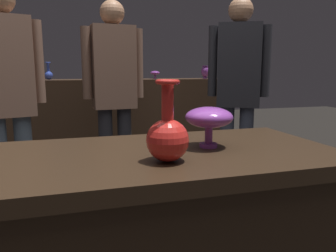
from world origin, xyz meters
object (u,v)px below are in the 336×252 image
shelf_vase_right (155,73)px  visitor_center_back (114,89)px  visitor_near_left (7,93)px  shelf_vase_left (49,74)px  visitor_near_right (238,87)px  shelf_vase_center (104,70)px  vase_centerpiece (168,136)px  vase_tall_behind (209,118)px  shelf_vase_far_right (205,72)px

shelf_vase_right → visitor_center_back: bearing=-124.1°
visitor_near_left → shelf_vase_right: bearing=-155.2°
shelf_vase_right → visitor_center_back: (-0.52, -0.77, -0.11)m
shelf_vase_left → visitor_near_right: bearing=-35.6°
shelf_vase_right → shelf_vase_left: bearing=179.3°
shelf_vase_right → visitor_near_right: (0.41, -1.02, -0.10)m
shelf_vase_center → visitor_near_right: bearing=-47.1°
vase_centerpiece → vase_tall_behind: vase_centerpiece is taller
vase_tall_behind → visitor_center_back: (-0.16, 1.47, 0.03)m
shelf_vase_far_right → visitor_near_right: bearing=-96.9°
vase_centerpiece → visitor_near_right: size_ratio=0.16×
vase_centerpiece → visitor_center_back: visitor_center_back is taller
shelf_vase_far_right → visitor_center_back: bearing=-146.9°
visitor_center_back → vase_centerpiece: bearing=84.1°
shelf_vase_far_right → vase_centerpiece: bearing=-115.3°
shelf_vase_left → shelf_vase_right: bearing=-0.7°
shelf_vase_center → visitor_center_back: (-0.00, -0.75, -0.14)m
shelf_vase_left → visitor_center_back: size_ratio=0.10×
visitor_near_right → visitor_near_left: bearing=27.8°
vase_tall_behind → visitor_center_back: visitor_center_back is taller
shelf_vase_far_right → vase_tall_behind: bearing=-112.3°
shelf_vase_far_right → visitor_near_right: size_ratio=0.08×
shelf_vase_left → visitor_near_left: 1.09m
shelf_vase_right → visitor_near_left: (-1.23, -1.05, -0.11)m
vase_tall_behind → shelf_vase_left: (-0.68, 2.25, 0.14)m
shelf_vase_center → shelf_vase_far_right: bearing=-3.6°
vase_centerpiece → visitor_center_back: size_ratio=0.16×
shelf_vase_far_right → visitor_center_back: visitor_center_back is taller
shelf_vase_right → visitor_near_left: bearing=-139.5°
shelf_vase_far_right → visitor_center_back: size_ratio=0.08×
shelf_vase_left → visitor_near_left: bearing=-100.1°
vase_tall_behind → visitor_near_left: 1.47m
shelf_vase_left → shelf_vase_right: 1.04m
vase_tall_behind → shelf_vase_center: size_ratio=1.19×
vase_centerpiece → visitor_near_right: bearing=54.5°
visitor_near_left → visitor_near_right: bearing=165.2°
shelf_vase_right → visitor_near_right: size_ratio=0.06×
vase_tall_behind → visitor_near_right: (0.77, 1.22, 0.04)m
vase_centerpiece → shelf_vase_center: bearing=89.0°
shelf_vase_far_right → shelf_vase_left: (-1.56, 0.10, -0.02)m
shelf_vase_center → shelf_vase_right: 0.52m
shelf_vase_right → visitor_near_left: visitor_near_left is taller
vase_centerpiece → visitor_near_left: visitor_near_left is taller
shelf_vase_far_right → shelf_vase_right: (-0.52, 0.09, -0.02)m
visitor_center_back → shelf_vase_center: bearing=-94.7°
visitor_center_back → visitor_near_right: 0.96m
shelf_vase_center → shelf_vase_right: bearing=2.7°
shelf_vase_left → visitor_near_right: 1.78m
shelf_vase_right → shelf_vase_center: bearing=-177.3°
vase_centerpiece → shelf_vase_center: 2.36m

